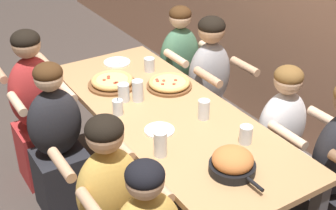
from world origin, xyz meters
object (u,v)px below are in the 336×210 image
object	(u,v)px
diner_far_midright	(279,149)
skillet_bowl	(233,163)
drinking_glass_e	(160,145)
diner_far_left	(180,78)
diner_near_midleft	(58,147)
drinking_glass_d	(149,65)
drinking_glass_f	(124,93)
drinking_glass_c	(246,136)
diner_near_left	(37,114)
diner_far_midleft	(209,95)
pizza_board_second	(112,82)
cocktail_glass_blue	(118,108)
empty_plate_b	(159,130)
empty_plate_a	(117,62)
pizza_board_main	(169,84)
diner_far_right	(334,180)
drinking_glass_b	(138,92)
drinking_glass_a	(204,110)

from	to	relation	value
diner_far_midright	skillet_bowl	bearing A→B (deg)	24.05
drinking_glass_e	diner_far_left	xyz separation A→B (m)	(-1.18, 0.91, -0.33)
drinking_glass_e	diner_far_left	world-z (taller)	diner_far_left
diner_far_midright	diner_near_midleft	bearing A→B (deg)	-33.02
drinking_glass_d	drinking_glass_f	world-z (taller)	drinking_glass_f
drinking_glass_c	diner_near_left	distance (m)	1.60
diner_near_left	drinking_glass_f	bearing A→B (deg)	-49.48
diner_far_midleft	diner_near_left	world-z (taller)	diner_near_left
pizza_board_second	drinking_glass_e	xyz separation A→B (m)	(0.90, -0.15, 0.04)
cocktail_glass_blue	drinking_glass_e	bearing A→B (deg)	-0.34
skillet_bowl	empty_plate_b	bearing A→B (deg)	-167.61
pizza_board_second	drinking_glass_f	world-z (taller)	drinking_glass_f
diner_far_midleft	diner_near_midleft	distance (m)	1.25
empty_plate_a	empty_plate_b	bearing A→B (deg)	-12.71
empty_plate_a	diner_far_midleft	bearing A→B (deg)	50.41
diner_near_left	cocktail_glass_blue	bearing A→B (deg)	-63.19
pizza_board_main	drinking_glass_e	distance (m)	0.82
empty_plate_a	diner_far_right	world-z (taller)	diner_far_right
drinking_glass_b	diner_near_left	world-z (taller)	diner_near_left
drinking_glass_c	drinking_glass_b	bearing A→B (deg)	-159.94
empty_plate_a	pizza_board_main	bearing A→B (deg)	12.60
diner_near_left	empty_plate_b	bearing A→B (deg)	-64.98
pizza_board_second	diner_near_midleft	world-z (taller)	diner_near_midleft
diner_far_right	diner_near_left	bearing A→B (deg)	-53.36
diner_far_midright	empty_plate_a	bearing A→B (deg)	-66.01
pizza_board_second	diner_far_right	bearing A→B (deg)	28.86
skillet_bowl	diner_far_midleft	distance (m)	1.32
empty_plate_b	diner_far_left	world-z (taller)	diner_far_left
empty_plate_b	drinking_glass_c	size ratio (longest dim) A/B	1.71
pizza_board_main	diner_near_midleft	world-z (taller)	diner_near_midleft
diner_near_left	pizza_board_second	bearing A→B (deg)	-31.19
skillet_bowl	diner_near_left	size ratio (longest dim) A/B	0.30
diner_near_midleft	diner_far_left	size ratio (longest dim) A/B	0.97
pizza_board_main	drinking_glass_d	size ratio (longest dim) A/B	3.13
cocktail_glass_blue	diner_far_right	world-z (taller)	diner_far_right
pizza_board_main	drinking_glass_b	distance (m)	0.29
pizza_board_main	empty_plate_a	distance (m)	0.58
drinking_glass_c	diner_far_midright	size ratio (longest dim) A/B	0.10
drinking_glass_c	diner_far_midright	distance (m)	0.56
diner_far_midleft	diner_near_midleft	bearing A→B (deg)	-0.72
diner_far_right	drinking_glass_a	bearing A→B (deg)	-54.72
diner_far_left	drinking_glass_e	bearing A→B (deg)	52.34
empty_plate_b	pizza_board_main	bearing A→B (deg)	141.84
cocktail_glass_blue	drinking_glass_b	bearing A→B (deg)	115.13
cocktail_glass_blue	diner_far_midleft	size ratio (longest dim) A/B	0.10
empty_plate_a	diner_far_midright	distance (m)	1.41
pizza_board_second	diner_far_midleft	bearing A→B (deg)	80.04
pizza_board_second	diner_near_left	world-z (taller)	diner_near_left
empty_plate_a	diner_far_left	size ratio (longest dim) A/B	0.18
drinking_glass_a	drinking_glass_d	world-z (taller)	drinking_glass_a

